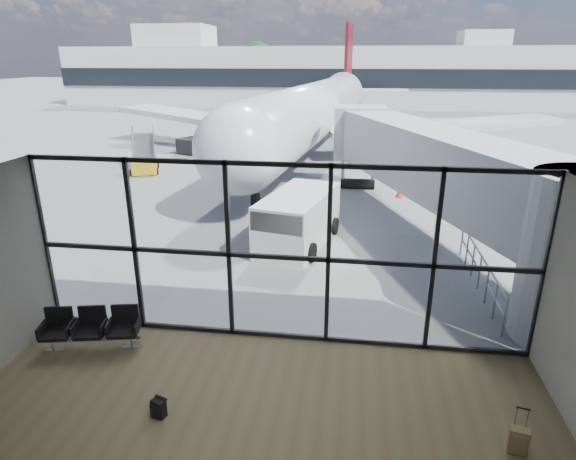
% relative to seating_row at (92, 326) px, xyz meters
% --- Properties ---
extents(ground, '(220.00, 220.00, 0.00)m').
position_rel_seating_row_xyz_m(ground, '(4.41, 41.04, -0.57)').
color(ground, slate).
rests_on(ground, ground).
extents(lounge_shell, '(12.02, 8.01, 4.51)m').
position_rel_seating_row_xyz_m(lounge_shell, '(4.41, -3.76, 2.09)').
color(lounge_shell, brown).
rests_on(lounge_shell, ground).
extents(glass_curtain_wall, '(12.10, 0.12, 4.50)m').
position_rel_seating_row_xyz_m(glass_curtain_wall, '(4.41, 1.04, 1.68)').
color(glass_curtain_wall, white).
rests_on(glass_curtain_wall, ground).
extents(jet_bridge, '(8.00, 16.50, 4.33)m').
position_rel_seating_row_xyz_m(jet_bridge, '(9.31, 8.11, 2.19)').
color(jet_bridge, '#A6A8AB').
rests_on(jet_bridge, ground).
extents(apron_railing, '(0.06, 5.46, 1.11)m').
position_rel_seating_row_xyz_m(apron_railing, '(10.01, 4.54, 0.15)').
color(apron_railing, gray).
rests_on(apron_railing, ground).
extents(far_terminal, '(80.00, 12.20, 11.00)m').
position_rel_seating_row_xyz_m(far_terminal, '(3.83, 63.01, 3.64)').
color(far_terminal, beige).
rests_on(far_terminal, ground).
extents(tree_0, '(4.95, 4.95, 7.12)m').
position_rel_seating_row_xyz_m(tree_0, '(-40.59, 73.04, 4.07)').
color(tree_0, '#382619').
rests_on(tree_0, ground).
extents(tree_1, '(5.61, 5.61, 8.07)m').
position_rel_seating_row_xyz_m(tree_1, '(-34.59, 73.04, 4.69)').
color(tree_1, '#382619').
rests_on(tree_1, ground).
extents(tree_2, '(6.27, 6.27, 9.03)m').
position_rel_seating_row_xyz_m(tree_2, '(-28.59, 73.04, 5.31)').
color(tree_2, '#382619').
rests_on(tree_2, ground).
extents(tree_3, '(4.95, 4.95, 7.12)m').
position_rel_seating_row_xyz_m(tree_3, '(-22.59, 73.04, 4.07)').
color(tree_3, '#382619').
rests_on(tree_3, ground).
extents(tree_4, '(5.61, 5.61, 8.07)m').
position_rel_seating_row_xyz_m(tree_4, '(-16.59, 73.04, 4.69)').
color(tree_4, '#382619').
rests_on(tree_4, ground).
extents(tree_5, '(6.27, 6.27, 9.03)m').
position_rel_seating_row_xyz_m(tree_5, '(-10.59, 73.04, 5.31)').
color(tree_5, '#382619').
rests_on(tree_5, ground).
extents(seating_row, '(2.30, 1.09, 1.02)m').
position_rel_seating_row_xyz_m(seating_row, '(0.00, 0.00, 0.00)').
color(seating_row, gray).
rests_on(seating_row, ground).
extents(backpack, '(0.32, 0.32, 0.41)m').
position_rel_seating_row_xyz_m(backpack, '(2.53, -2.13, -0.37)').
color(backpack, black).
rests_on(backpack, ground).
extents(suitcase, '(0.36, 0.29, 0.89)m').
position_rel_seating_row_xyz_m(suitcase, '(9.24, -2.10, -0.30)').
color(suitcase, olive).
rests_on(suitcase, ground).
extents(airliner, '(32.97, 38.32, 9.88)m').
position_rel_seating_row_xyz_m(airliner, '(3.17, 26.56, 2.45)').
color(airliner, silver).
rests_on(airliner, ground).
extents(service_van, '(2.94, 4.82, 1.96)m').
position_rel_seating_row_xyz_m(service_van, '(4.10, 7.43, 0.44)').
color(service_van, silver).
rests_on(service_van, ground).
extents(belt_loader, '(2.98, 4.41, 1.94)m').
position_rel_seating_row_xyz_m(belt_loader, '(-5.40, 25.15, 0.08)').
color(belt_loader, black).
rests_on(belt_loader, ground).
extents(mobile_stairs, '(2.39, 3.29, 2.11)m').
position_rel_seating_row_xyz_m(mobile_stairs, '(-6.70, 18.32, -0.06)').
color(mobile_stairs, gold).
rests_on(mobile_stairs, ground).
extents(traffic_cone_a, '(0.45, 0.45, 0.65)m').
position_rel_seating_row_xyz_m(traffic_cone_a, '(4.28, 10.13, -0.26)').
color(traffic_cone_a, orange).
rests_on(traffic_cone_a, ground).
extents(traffic_cone_b, '(0.38, 0.38, 0.55)m').
position_rel_seating_row_xyz_m(traffic_cone_b, '(8.41, 14.58, -0.30)').
color(traffic_cone_b, '#FC330D').
rests_on(traffic_cone_b, ground).
extents(traffic_cone_c, '(0.46, 0.46, 0.65)m').
position_rel_seating_row_xyz_m(traffic_cone_c, '(9.41, 14.43, -0.25)').
color(traffic_cone_c, '#F8400D').
rests_on(traffic_cone_c, ground).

